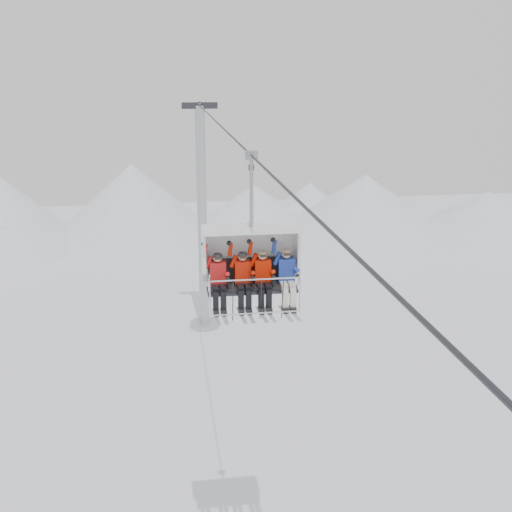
{
  "coord_description": "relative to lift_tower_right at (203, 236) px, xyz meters",
  "views": [
    {
      "loc": [
        -2.14,
        -14.74,
        15.38
      ],
      "look_at": [
        0.0,
        0.0,
        10.97
      ],
      "focal_mm": 45.0,
      "sensor_mm": 36.0,
      "label": 1
    }
  ],
  "objects": [
    {
      "name": "skier_far_right",
      "position": [
        0.89,
        -21.38,
        4.45
      ],
      "size": [
        0.42,
        1.69,
        1.68
      ],
      "color": "#1F3698",
      "rests_on": "chairlift_carrier"
    },
    {
      "name": "ridgeline",
      "position": [
        -1.58,
        20.05,
        -2.94
      ],
      "size": [
        72.0,
        21.0,
        7.0
      ],
      "color": "white",
      "rests_on": "ground"
    },
    {
      "name": "skier_center_right",
      "position": [
        0.27,
        -21.38,
        4.44
      ],
      "size": [
        0.42,
        1.69,
        1.65
      ],
      "color": "red",
      "rests_on": "chairlift_carrier"
    },
    {
      "name": "skier_center_left",
      "position": [
        -0.24,
        -21.38,
        4.43
      ],
      "size": [
        0.41,
        1.69,
        1.63
      ],
      "color": "red",
      "rests_on": "chairlift_carrier"
    },
    {
      "name": "lift_tower_right",
      "position": [
        0.0,
        0.0,
        0.0
      ],
      "size": [
        2.0,
        1.8,
        13.48
      ],
      "color": "#A5A8AC",
      "rests_on": "ground"
    },
    {
      "name": "skier_far_left",
      "position": [
        -0.88,
        -21.38,
        4.43
      ],
      "size": [
        0.41,
        1.69,
        1.63
      ],
      "color": "red",
      "rests_on": "chairlift_carrier"
    },
    {
      "name": "haul_cable",
      "position": [
        0.0,
        -22.0,
        7.52
      ],
      "size": [
        0.06,
        50.0,
        0.06
      ],
      "primitive_type": "cylinder",
      "rotation": [
        1.57,
        0.0,
        0.0
      ],
      "color": "#2C2C31",
      "rests_on": "lift_tower_left"
    },
    {
      "name": "chairlift_carrier",
      "position": [
        0.0,
        -21.07,
        4.92
      ],
      "size": [
        2.47,
        1.17,
        3.98
      ],
      "color": "black",
      "rests_on": "haul_cable"
    }
  ]
}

